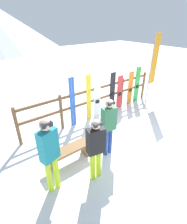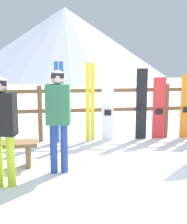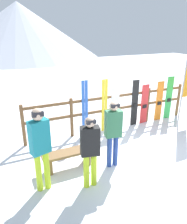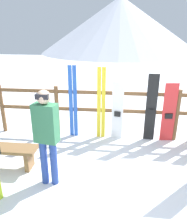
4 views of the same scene
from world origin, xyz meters
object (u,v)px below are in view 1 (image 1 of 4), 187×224
Objects in this scene: person_black at (96,146)px; person_plaid_green at (109,123)px; snowboard_orange at (130,88)px; person_teal at (49,151)px; rental_flag at (153,64)px; snowboard_red at (119,92)px; ski_pair_blue at (73,103)px; snowboard_black_stripe at (112,93)px; snowboard_white at (97,100)px; bench at (70,152)px; snowboard_green at (137,85)px; ski_pair_yellow at (89,98)px.

person_black is 0.90m from person_plaid_green.
snowboard_orange is (3.69, 2.27, -0.21)m from person_black.
rental_flag reaches higher than person_teal.
snowboard_orange is (0.64, 0.00, 0.03)m from snowboard_red.
person_plaid_green is 2.92m from snowboard_red.
snowboard_black_stripe is at bearing -0.11° from ski_pair_blue.
snowboard_white is 0.77m from snowboard_black_stripe.
ski_pair_blue is (0.83, 2.27, -0.06)m from person_black.
person_black is 1.10× the size of snowboard_orange.
person_teal is 5.52m from rental_flag.
person_teal is 1.13× the size of snowboard_black_stripe.
person_teal is 5.02m from snowboard_orange.
snowboard_red is at bearing 24.19° from bench.
rental_flag is (2.48, -0.48, 1.05)m from snowboard_white.
snowboard_orange is at bearing 32.02° from person_plaid_green.
snowboard_red is at bearing 26.40° from person_teal.
ski_pair_blue is 2.23m from snowboard_red.
snowboard_green reaches higher than snowboard_orange.
ski_pair_yellow reaches higher than bench.
ski_pair_blue is 1.21× the size of snowboard_orange.
snowboard_green is (0.43, 0.00, 0.07)m from snowboard_orange.
snowboard_white is at bearing 35.15° from person_teal.
snowboard_black_stripe is 1.14× the size of snowboard_red.
ski_pair_yellow reaches higher than person_black.
person_black is 3.49m from snowboard_black_stripe.
snowboard_orange is at bearing 31.60° from person_black.
person_plaid_green is 1.05× the size of snowboard_green.
person_plaid_green is at bearing -91.59° from ski_pair_blue.
snowboard_white is (1.05, -0.00, -0.18)m from ski_pair_blue.
ski_pair_blue reaches higher than snowboard_green.
ski_pair_blue is at bearing 69.95° from person_black.
person_black is at bearing -157.67° from rental_flag.
person_teal reaches higher than snowboard_green.
snowboard_green is (5.04, 1.97, -0.29)m from person_teal.
person_teal reaches higher than snowboard_black_stripe.
ski_pair_yellow is 1.23× the size of snowboard_red.
person_black is at bearing -18.26° from person_teal.
snowboard_red is at bearing 38.72° from person_plaid_green.
person_teal is 1.09× the size of person_plaid_green.
person_plaid_green is 1.19× the size of snowboard_red.
person_plaid_green is 1.96m from ski_pair_yellow.
person_plaid_green reaches higher than snowboard_green.
person_plaid_green is 1.18× the size of snowboard_white.
person_plaid_green is at bearing -151.43° from snowboard_green.
bench is 4.59m from snowboard_green.
person_plaid_green is at bearing -135.67° from snowboard_black_stripe.
snowboard_white is (2.08, 1.46, 0.37)m from bench.
bench is 1.03m from person_black.
rental_flag is at bearing 20.54° from person_plaid_green.
person_black is at bearing -129.64° from snowboard_white.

